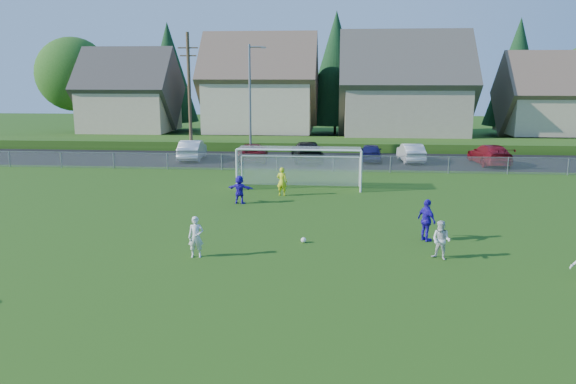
% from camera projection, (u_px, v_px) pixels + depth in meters
% --- Properties ---
extents(ground, '(160.00, 160.00, 0.00)m').
position_uv_depth(ground, '(267.00, 283.00, 18.43)').
color(ground, '#193D0C').
rests_on(ground, ground).
extents(asphalt_lot, '(60.00, 60.00, 0.00)m').
position_uv_depth(asphalt_lot, '(309.00, 160.00, 45.25)').
color(asphalt_lot, black).
rests_on(asphalt_lot, ground).
extents(grass_embankment, '(70.00, 6.00, 0.80)m').
position_uv_depth(grass_embankment, '(313.00, 144.00, 52.48)').
color(grass_embankment, '#1E420F').
rests_on(grass_embankment, ground).
extents(soccer_ball, '(0.22, 0.22, 0.22)m').
position_uv_depth(soccer_ball, '(304.00, 240.00, 22.85)').
color(soccer_ball, white).
rests_on(soccer_ball, ground).
extents(player_white_a, '(0.62, 0.45, 1.56)m').
position_uv_depth(player_white_a, '(196.00, 237.00, 20.92)').
color(player_white_a, silver).
rests_on(player_white_a, ground).
extents(player_white_b, '(0.89, 0.85, 1.46)m').
position_uv_depth(player_white_b, '(441.00, 240.00, 20.68)').
color(player_white_b, silver).
rests_on(player_white_b, ground).
extents(player_blue_a, '(0.89, 1.10, 1.75)m').
position_uv_depth(player_blue_a, '(427.00, 220.00, 22.95)').
color(player_blue_a, '#2A13B8').
rests_on(player_blue_a, ground).
extents(player_blue_b, '(1.46, 0.72, 1.51)m').
position_uv_depth(player_blue_b, '(240.00, 189.00, 29.75)').
color(player_blue_b, '#2A13B8').
rests_on(player_blue_b, ground).
extents(goalkeeper, '(0.66, 0.50, 1.62)m').
position_uv_depth(goalkeeper, '(282.00, 181.00, 31.69)').
color(goalkeeper, yellow).
rests_on(goalkeeper, ground).
extents(car_b, '(2.10, 4.96, 1.59)m').
position_uv_depth(car_b, '(192.00, 150.00, 45.31)').
color(car_b, silver).
rests_on(car_b, ground).
extents(car_c, '(2.89, 5.33, 1.42)m').
position_uv_depth(car_c, '(253.00, 152.00, 44.45)').
color(car_c, '#51090D').
rests_on(car_c, ground).
extents(car_d, '(3.01, 5.84, 1.62)m').
position_uv_depth(car_d, '(307.00, 152.00, 44.12)').
color(car_d, black).
rests_on(car_d, ground).
extents(car_e, '(1.85, 4.22, 1.42)m').
position_uv_depth(car_e, '(371.00, 152.00, 44.44)').
color(car_e, '#15154A').
rests_on(car_e, ground).
extents(car_f, '(1.85, 4.51, 1.45)m').
position_uv_depth(car_f, '(411.00, 153.00, 44.17)').
color(car_f, silver).
rests_on(car_f, ground).
extents(car_g, '(2.55, 5.45, 1.54)m').
position_uv_depth(car_g, '(490.00, 154.00, 42.83)').
color(car_g, maroon).
rests_on(car_g, ground).
extents(soccer_goal, '(7.42, 1.90, 2.50)m').
position_uv_depth(soccer_goal, '(299.00, 161.00, 33.75)').
color(soccer_goal, white).
rests_on(soccer_goal, ground).
extents(chainlink_fence, '(52.06, 0.06, 1.20)m').
position_uv_depth(chainlink_fence, '(305.00, 163.00, 39.76)').
color(chainlink_fence, gray).
rests_on(chainlink_fence, ground).
extents(streetlight, '(1.38, 0.18, 9.00)m').
position_uv_depth(streetlight, '(251.00, 100.00, 43.18)').
color(streetlight, slate).
rests_on(streetlight, ground).
extents(utility_pole, '(1.60, 0.26, 10.00)m').
position_uv_depth(utility_pole, '(189.00, 95.00, 44.51)').
color(utility_pole, '#473321').
rests_on(utility_pole, ground).
extents(houses_row, '(53.90, 11.45, 13.27)m').
position_uv_depth(houses_row, '(335.00, 69.00, 58.18)').
color(houses_row, tan).
rests_on(houses_row, ground).
extents(tree_row, '(65.98, 12.36, 13.80)m').
position_uv_depth(tree_row, '(327.00, 73.00, 64.47)').
color(tree_row, '#382616').
rests_on(tree_row, ground).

